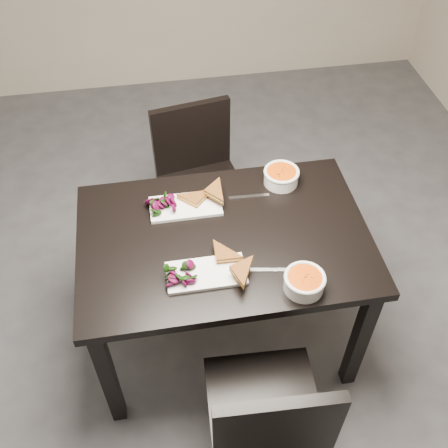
% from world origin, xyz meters
% --- Properties ---
extents(ground, '(5.00, 5.00, 0.00)m').
position_xyz_m(ground, '(0.00, 0.00, 0.00)').
color(ground, '#47474C').
rests_on(ground, ground).
extents(table, '(1.20, 0.80, 0.75)m').
position_xyz_m(table, '(0.48, 0.08, 0.65)').
color(table, black).
rests_on(table, ground).
extents(chair_near, '(0.44, 0.44, 0.85)m').
position_xyz_m(chair_near, '(0.53, -0.59, 0.48)').
color(chair_near, black).
rests_on(chair_near, ground).
extents(chair_far, '(0.49, 0.49, 0.85)m').
position_xyz_m(chair_far, '(0.46, 0.77, 0.48)').
color(chair_far, black).
rests_on(chair_far, ground).
extents(plate_near, '(0.30, 0.15, 0.02)m').
position_xyz_m(plate_near, '(0.38, -0.11, 0.76)').
color(plate_near, white).
rests_on(plate_near, table).
extents(sandwich_near, '(0.16, 0.12, 0.05)m').
position_xyz_m(sandwich_near, '(0.44, -0.10, 0.79)').
color(sandwich_near, '#A56022').
rests_on(sandwich_near, plate_near).
extents(salad_near, '(0.10, 0.09, 0.04)m').
position_xyz_m(salad_near, '(0.28, -0.11, 0.79)').
color(salad_near, black).
rests_on(salad_near, plate_near).
extents(soup_bowl_near, '(0.16, 0.16, 0.07)m').
position_xyz_m(soup_bowl_near, '(0.73, -0.23, 0.79)').
color(soup_bowl_near, white).
rests_on(soup_bowl_near, table).
extents(cutlery_near, '(0.18, 0.05, 0.00)m').
position_xyz_m(cutlery_near, '(0.62, -0.13, 0.75)').
color(cutlery_near, silver).
rests_on(cutlery_near, table).
extents(plate_far, '(0.31, 0.15, 0.02)m').
position_xyz_m(plate_far, '(0.34, 0.26, 0.76)').
color(plate_far, white).
rests_on(plate_far, table).
extents(sandwich_far, '(0.19, 0.19, 0.05)m').
position_xyz_m(sandwich_far, '(0.41, 0.25, 0.79)').
color(sandwich_far, '#A56022').
rests_on(sandwich_far, plate_far).
extents(salad_far, '(0.10, 0.09, 0.04)m').
position_xyz_m(salad_far, '(0.24, 0.26, 0.79)').
color(salad_far, black).
rests_on(salad_far, plate_far).
extents(soup_bowl_far, '(0.16, 0.16, 0.07)m').
position_xyz_m(soup_bowl_far, '(0.79, 0.35, 0.79)').
color(soup_bowl_far, white).
rests_on(soup_bowl_far, table).
extents(cutlery_far, '(0.18, 0.02, 0.00)m').
position_xyz_m(cutlery_far, '(0.63, 0.29, 0.75)').
color(cutlery_far, silver).
rests_on(cutlery_far, table).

